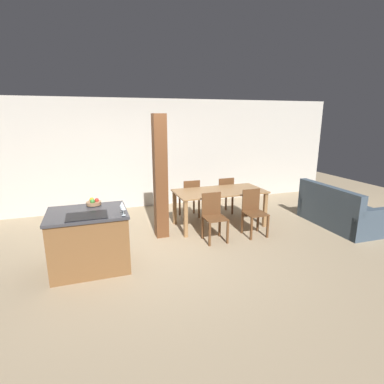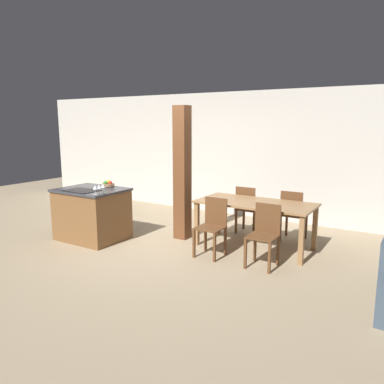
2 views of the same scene
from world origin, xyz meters
The scene contains 14 objects.
ground_plane centered at (0.00, 0.00, 0.00)m, with size 16.00×16.00×0.00m, color #9E896B.
wall_back centered at (0.00, 2.77, 1.35)m, with size 11.20×0.08×2.70m.
kitchen_island centered at (-1.20, -0.24, 0.45)m, with size 1.14×0.91×0.91m.
fruit_bowl centered at (-1.09, 0.07, 0.95)m, with size 0.23×0.23×0.11m.
wine_glass_near centered at (-0.70, -0.61, 1.02)m, with size 0.07×0.07×0.15m.
wine_glass_middle centered at (-0.70, -0.53, 1.02)m, with size 0.07×0.07×0.15m.
wine_glass_far centered at (-0.70, -0.44, 1.02)m, with size 0.07×0.07×0.15m.
dining_table centered at (1.43, 0.82, 0.67)m, with size 1.88×0.91×0.76m.
dining_chair_near_left centered at (1.00, 0.14, 0.48)m, with size 0.40×0.40×0.89m.
dining_chair_near_right centered at (1.85, 0.14, 0.48)m, with size 0.40×0.40×0.89m.
dining_chair_far_left centered at (1.00, 1.50, 0.48)m, with size 0.40×0.40×0.89m.
dining_chair_far_right centered at (1.85, 1.50, 0.48)m, with size 0.40×0.40×0.89m.
couch centered at (3.83, -0.04, 0.29)m, with size 0.94×1.74×0.89m.
timber_post centered at (0.13, 0.64, 1.16)m, with size 0.24×0.24×2.32m.
Camera 1 is at (-1.10, -4.73, 2.27)m, focal length 28.00 mm.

